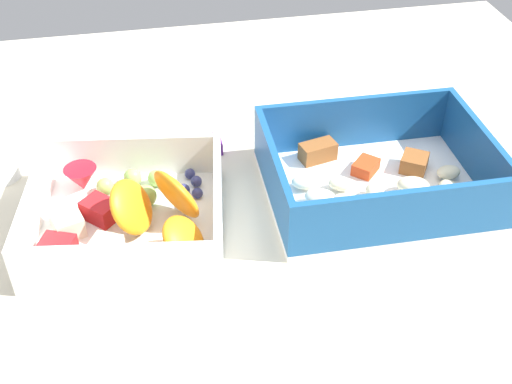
% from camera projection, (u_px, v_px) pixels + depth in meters
% --- Properties ---
extents(table_surface, '(0.80, 0.80, 0.02)m').
position_uv_depth(table_surface, '(269.00, 227.00, 0.58)').
color(table_surface, beige).
rests_on(table_surface, ground).
extents(pasta_container, '(0.20, 0.15, 0.06)m').
position_uv_depth(pasta_container, '(377.00, 178.00, 0.59)').
color(pasta_container, white).
rests_on(pasta_container, table_surface).
extents(fruit_bowl, '(0.18, 0.17, 0.06)m').
position_uv_depth(fruit_bowl, '(130.00, 213.00, 0.55)').
color(fruit_bowl, white).
rests_on(fruit_bowl, table_surface).
extents(candy_bar, '(0.07, 0.02, 0.01)m').
position_uv_depth(candy_bar, '(186.00, 147.00, 0.65)').
color(candy_bar, '#51197A').
rests_on(candy_bar, table_surface).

